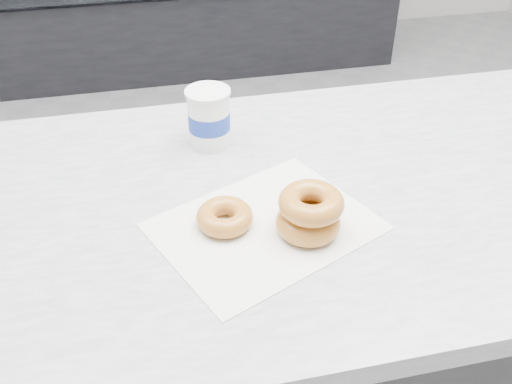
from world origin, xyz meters
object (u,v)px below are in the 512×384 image
donut_single (225,217)px  coffee_cup (209,117)px  donut_stack (310,213)px  counter (342,341)px

donut_single → coffee_cup: 0.27m
donut_stack → coffee_cup: size_ratio=1.21×
donut_single → donut_stack: size_ratio=0.66×
donut_single → counter: bearing=13.9°
donut_stack → counter: bearing=38.5°
donut_stack → coffee_cup: coffee_cup is taller
donut_single → coffee_cup: (0.02, 0.26, 0.04)m
donut_stack → coffee_cup: 0.33m
counter → coffee_cup: 0.60m
counter → donut_single: donut_single is taller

